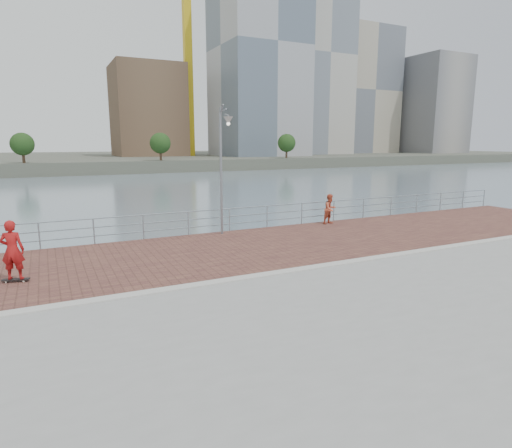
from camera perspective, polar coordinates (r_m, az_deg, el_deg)
name	(u,v)px	position (r m, az deg, el deg)	size (l,w,h in m)	color
water	(282,330)	(14.93, 3.49, -13.87)	(400.00, 400.00, 0.00)	slate
seawall	(390,373)	(10.91, 17.39, -18.40)	(40.00, 24.00, 2.00)	gray
brick_lane	(239,249)	(17.31, -2.35, -3.30)	(40.00, 6.80, 0.02)	brown
curb	(283,272)	(14.20, 3.59, -6.41)	(40.00, 0.40, 0.06)	#B7B5AD
far_shore	(70,160)	(134.52, -23.55, 7.85)	(320.00, 95.00, 2.50)	#4C5142
guardrail	(209,219)	(20.25, -6.26, 0.70)	(39.06, 0.06, 1.13)	#8C9EA8
street_lamp	(224,148)	(19.25, -4.28, 10.05)	(0.41, 1.19, 5.60)	gray
skateboard	(16,280)	(15.16, -29.40, -6.48)	(0.81, 0.41, 0.09)	black
skateboarder	(12,250)	(14.93, -29.73, -3.03)	(0.67, 0.44, 1.85)	#AC1717
bystander	(330,209)	(22.70, 9.85, 1.99)	(0.76, 0.59, 1.57)	#D15B3D
tower_crane	(177,28)	(124.18, -10.45, 24.33)	(47.00, 2.00, 50.70)	gold
skyline	(183,72)	(122.35, -9.77, 19.37)	(233.00, 41.00, 59.81)	#ADA38E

